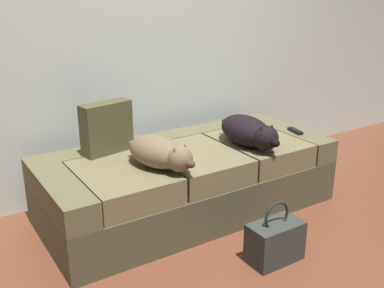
{
  "coord_description": "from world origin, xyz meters",
  "views": [
    {
      "loc": [
        -1.56,
        -1.42,
        1.54
      ],
      "look_at": [
        0.0,
        1.01,
        0.51
      ],
      "focal_mm": 42.81,
      "sensor_mm": 36.0,
      "label": 1
    }
  ],
  "objects_px": {
    "tv_remote": "(295,131)",
    "throw_pillow": "(107,128)",
    "dog_tan": "(160,153)",
    "couch": "(188,180)",
    "dog_dark": "(249,132)",
    "handbag": "(275,241)"
  },
  "relations": [
    {
      "from": "dog_dark",
      "to": "handbag",
      "type": "distance_m",
      "value": 0.83
    },
    {
      "from": "couch",
      "to": "dog_tan",
      "type": "relative_size",
      "value": 3.69
    },
    {
      "from": "tv_remote",
      "to": "handbag",
      "type": "distance_m",
      "value": 1.09
    },
    {
      "from": "dog_tan",
      "to": "throw_pillow",
      "type": "xyz_separation_m",
      "value": [
        -0.16,
        0.43,
        0.07
      ]
    },
    {
      "from": "handbag",
      "to": "couch",
      "type": "bearing_deg",
      "value": 96.16
    },
    {
      "from": "dog_dark",
      "to": "throw_pillow",
      "type": "bearing_deg",
      "value": 154.8
    },
    {
      "from": "tv_remote",
      "to": "throw_pillow",
      "type": "height_order",
      "value": "throw_pillow"
    },
    {
      "from": "dog_tan",
      "to": "throw_pillow",
      "type": "distance_m",
      "value": 0.46
    },
    {
      "from": "couch",
      "to": "dog_dark",
      "type": "height_order",
      "value": "dog_dark"
    },
    {
      "from": "throw_pillow",
      "to": "handbag",
      "type": "bearing_deg",
      "value": -61.31
    },
    {
      "from": "tv_remote",
      "to": "throw_pillow",
      "type": "relative_size",
      "value": 0.44
    },
    {
      "from": "dog_dark",
      "to": "tv_remote",
      "type": "bearing_deg",
      "value": 4.93
    },
    {
      "from": "dog_tan",
      "to": "couch",
      "type": "bearing_deg",
      "value": 31.03
    },
    {
      "from": "handbag",
      "to": "throw_pillow",
      "type": "bearing_deg",
      "value": 118.69
    },
    {
      "from": "throw_pillow",
      "to": "tv_remote",
      "type": "bearing_deg",
      "value": -15.12
    },
    {
      "from": "tv_remote",
      "to": "throw_pillow",
      "type": "xyz_separation_m",
      "value": [
        -1.36,
        0.37,
        0.16
      ]
    },
    {
      "from": "tv_remote",
      "to": "handbag",
      "type": "height_order",
      "value": "tv_remote"
    },
    {
      "from": "dog_tan",
      "to": "tv_remote",
      "type": "xyz_separation_m",
      "value": [
        1.2,
        0.06,
        -0.09
      ]
    },
    {
      "from": "dog_tan",
      "to": "dog_dark",
      "type": "xyz_separation_m",
      "value": [
        0.71,
        0.02,
        0.01
      ]
    },
    {
      "from": "couch",
      "to": "dog_dark",
      "type": "bearing_deg",
      "value": -24.03
    },
    {
      "from": "throw_pillow",
      "to": "handbag",
      "type": "height_order",
      "value": "throw_pillow"
    },
    {
      "from": "dog_dark",
      "to": "tv_remote",
      "type": "height_order",
      "value": "dog_dark"
    }
  ]
}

